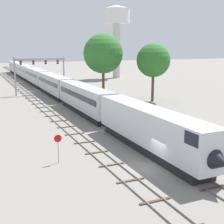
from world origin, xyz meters
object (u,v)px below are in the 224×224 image
signal_gantry (40,67)px  trackside_tree_left (103,54)px  water_tower (117,22)px  trackside_tree_mid (153,60)px  passenger_train (43,80)px  stop_sign (58,145)px

signal_gantry → trackside_tree_left: bearing=-52.3°
water_tower → trackside_tree_mid: size_ratio=2.11×
water_tower → signal_gantry: bearing=-139.1°
passenger_train → stop_sign: 54.52m
stop_sign → trackside_tree_left: size_ratio=0.21×
trackside_tree_left → trackside_tree_mid: bearing=-33.2°
passenger_train → stop_sign: (-10.00, -53.59, -0.74)m
water_tower → trackside_tree_mid: (-13.83, -47.87, -11.10)m
passenger_train → signal_gantry: (-2.25, -7.52, 3.80)m
stop_sign → trackside_tree_left: trackside_tree_left is taller
stop_sign → trackside_tree_mid: 38.55m
passenger_train → trackside_tree_left: bearing=-68.7°
signal_gantry → trackside_tree_left: size_ratio=0.87×
passenger_train → water_tower: 40.94m
stop_sign → trackside_tree_left: bearing=60.7°
passenger_train → signal_gantry: bearing=-106.7°
trackside_tree_left → passenger_train: bearing=111.3°
passenger_train → stop_sign: bearing=-100.6°
water_tower → trackside_tree_left: (-22.52, -42.18, -9.79)m
trackside_tree_mid → passenger_train: bearing=122.3°
signal_gantry → water_tower: (33.02, 28.57, 13.11)m
passenger_train → water_tower: bearing=34.4°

